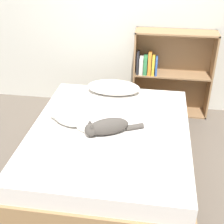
{
  "coord_description": "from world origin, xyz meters",
  "views": [
    {
      "loc": [
        0.38,
        -2.39,
        2.07
      ],
      "look_at": [
        0.0,
        0.14,
        0.56
      ],
      "focal_mm": 50.0,
      "sensor_mm": 36.0,
      "label": 1
    }
  ],
  "objects_px": {
    "pillow": "(114,87)",
    "cat_dark": "(107,127)",
    "bed": "(110,149)",
    "cat_light": "(66,117)",
    "bookshelf": "(169,71)"
  },
  "relations": [
    {
      "from": "cat_light",
      "to": "bookshelf",
      "type": "bearing_deg",
      "value": -98.93
    },
    {
      "from": "cat_light",
      "to": "pillow",
      "type": "bearing_deg",
      "value": -87.35
    },
    {
      "from": "pillow",
      "to": "bookshelf",
      "type": "distance_m",
      "value": 0.8
    },
    {
      "from": "bed",
      "to": "cat_light",
      "type": "relative_size",
      "value": 3.63
    },
    {
      "from": "cat_light",
      "to": "cat_dark",
      "type": "bearing_deg",
      "value": -166.15
    },
    {
      "from": "bed",
      "to": "pillow",
      "type": "height_order",
      "value": "pillow"
    },
    {
      "from": "pillow",
      "to": "bed",
      "type": "bearing_deg",
      "value": -84.35
    },
    {
      "from": "bed",
      "to": "cat_dark",
      "type": "height_order",
      "value": "cat_dark"
    },
    {
      "from": "cat_light",
      "to": "bookshelf",
      "type": "relative_size",
      "value": 0.47
    },
    {
      "from": "cat_light",
      "to": "cat_dark",
      "type": "height_order",
      "value": "cat_dark"
    },
    {
      "from": "bookshelf",
      "to": "cat_light",
      "type": "bearing_deg",
      "value": -128.76
    },
    {
      "from": "cat_light",
      "to": "cat_dark",
      "type": "xyz_separation_m",
      "value": [
        0.41,
        -0.12,
        0.0
      ]
    },
    {
      "from": "cat_light",
      "to": "bookshelf",
      "type": "height_order",
      "value": "bookshelf"
    },
    {
      "from": "pillow",
      "to": "bookshelf",
      "type": "relative_size",
      "value": 0.56
    },
    {
      "from": "pillow",
      "to": "cat_dark",
      "type": "bearing_deg",
      "value": -86.05
    }
  ]
}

